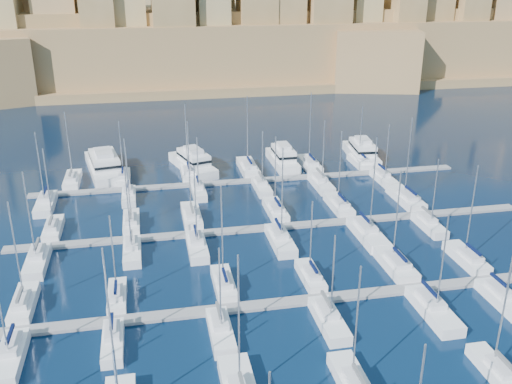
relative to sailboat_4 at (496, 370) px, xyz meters
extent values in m
plane|color=black|center=(-13.53, 29.28, -0.73)|extent=(600.00, 600.00, 0.00)
cube|color=slate|center=(-13.53, 17.28, -0.53)|extent=(84.00, 2.00, 0.40)
cube|color=slate|center=(-13.53, 39.28, -0.53)|extent=(84.00, 2.00, 0.40)
cube|color=slate|center=(-13.53, 61.28, -0.53)|extent=(84.00, 2.00, 0.40)
cylinder|color=#9EA0A8|center=(-37.62, 1.56, 6.99)|extent=(0.18, 0.18, 12.68)
cylinder|color=#9EA0A8|center=(-26.24, 2.11, 7.76)|extent=(0.18, 0.18, 14.12)
cube|color=silver|center=(-15.02, -0.11, 0.97)|extent=(1.90, 4.07, 0.70)
cylinder|color=#9EA0A8|center=(-15.02, 1.25, 6.80)|extent=(0.18, 0.18, 12.36)
cube|color=#595B60|center=(-15.02, -0.56, 2.02)|extent=(0.35, 3.61, 0.35)
cube|color=white|center=(0.00, 0.10, -0.24)|extent=(2.29, 7.64, 1.58)
cube|color=silver|center=(0.00, -0.66, 0.90)|extent=(1.61, 3.44, 0.70)
cylinder|color=#9EA0A8|center=(0.00, 0.48, 6.33)|extent=(0.18, 0.18, 11.55)
cube|color=#595B60|center=(0.00, -1.05, 1.95)|extent=(0.35, 3.06, 0.35)
cube|color=white|center=(-49.61, 22.61, -0.21)|extent=(2.60, 8.66, 1.63)
cube|color=silver|center=(-49.61, 21.74, 0.95)|extent=(1.82, 3.90, 0.70)
cylinder|color=#9EA0A8|center=(-49.61, 23.04, 6.95)|extent=(0.18, 0.18, 12.69)
cube|color=#595B60|center=(-49.61, 21.31, 2.00)|extent=(0.35, 3.47, 0.35)
cube|color=white|center=(-38.42, 22.06, -0.24)|extent=(2.27, 7.57, 1.58)
cube|color=silver|center=(-38.42, 21.30, 0.90)|extent=(1.59, 3.41, 0.70)
cylinder|color=#9EA0A8|center=(-38.42, 22.44, 5.70)|extent=(0.18, 0.18, 10.29)
cube|color=black|center=(-38.42, 20.93, 1.95)|extent=(0.35, 3.03, 0.35)
cube|color=white|center=(-24.86, 22.48, -0.22)|extent=(2.52, 8.41, 1.62)
cube|color=silver|center=(-24.86, 21.64, 0.94)|extent=(1.77, 3.78, 0.70)
cylinder|color=#9EA0A8|center=(-24.86, 22.90, 7.04)|extent=(0.18, 0.18, 12.90)
cube|color=black|center=(-24.86, 21.22, 1.99)|extent=(0.35, 3.36, 0.35)
cube|color=white|center=(-13.18, 22.24, -0.23)|extent=(2.38, 7.93, 1.60)
cube|color=silver|center=(-13.18, 21.45, 0.92)|extent=(1.67, 3.57, 0.70)
cylinder|color=#9EA0A8|center=(-13.18, 22.64, 5.58)|extent=(0.18, 0.18, 10.03)
cube|color=black|center=(-13.18, 21.05, 1.97)|extent=(0.35, 3.17, 0.35)
cube|color=white|center=(-0.72, 23.42, -0.17)|extent=(3.08, 10.28, 1.71)
cube|color=silver|center=(-0.72, 22.39, 1.04)|extent=(2.16, 4.63, 0.70)
cylinder|color=#9EA0A8|center=(-0.72, 23.93, 7.08)|extent=(0.18, 0.18, 12.80)
cube|color=black|center=(-0.72, 21.88, 2.09)|extent=(0.35, 4.11, 0.35)
cube|color=white|center=(10.01, 22.79, -0.20)|extent=(2.71, 9.03, 1.65)
cube|color=silver|center=(10.01, 21.89, 0.97)|extent=(1.90, 4.07, 0.70)
cylinder|color=#9EA0A8|center=(10.01, 23.25, 7.16)|extent=(0.18, 0.18, 13.06)
cube|color=black|center=(10.01, 21.44, 2.02)|extent=(0.35, 3.61, 0.35)
cube|color=white|center=(-49.16, 11.89, -0.21)|extent=(2.63, 8.77, 1.64)
cube|color=silver|center=(-49.16, 12.77, 0.96)|extent=(1.84, 3.95, 0.70)
cube|color=black|center=(-49.16, 13.21, 2.01)|extent=(0.35, 3.51, 0.35)
cube|color=white|center=(-38.63, 12.44, -0.24)|extent=(2.30, 7.67, 1.58)
cube|color=silver|center=(-38.63, 13.21, 0.90)|extent=(1.61, 3.45, 0.70)
cylinder|color=#9EA0A8|center=(-38.63, 12.06, 6.16)|extent=(0.18, 0.18, 11.21)
cube|color=black|center=(-38.63, 13.59, 1.95)|extent=(0.35, 3.07, 0.35)
cube|color=white|center=(-26.70, 12.11, -0.22)|extent=(2.50, 8.33, 1.62)
cube|color=silver|center=(-26.70, 12.95, 0.94)|extent=(1.75, 3.75, 0.70)
cylinder|color=#9EA0A8|center=(-26.70, 11.70, 5.67)|extent=(0.18, 0.18, 10.17)
cube|color=#595B60|center=(-26.70, 13.36, 1.99)|extent=(0.35, 3.33, 0.35)
cube|color=white|center=(-13.95, 11.86, -0.21)|extent=(2.65, 8.84, 1.64)
cube|color=silver|center=(-13.95, 12.74, 0.96)|extent=(1.86, 3.98, 0.70)
cylinder|color=#9EA0A8|center=(-13.95, 11.41, 5.89)|extent=(0.18, 0.18, 10.56)
cube|color=#595B60|center=(-13.95, 13.18, 2.01)|extent=(0.35, 3.54, 0.35)
cube|color=white|center=(-0.97, 11.35, -0.18)|extent=(2.96, 9.86, 1.69)
cube|color=silver|center=(-0.97, 12.34, 1.01)|extent=(2.07, 4.44, 0.70)
cylinder|color=#9EA0A8|center=(-0.97, 10.86, 6.71)|extent=(0.18, 0.18, 12.09)
cube|color=black|center=(-0.97, 12.83, 2.06)|extent=(0.35, 3.94, 0.35)
cube|color=white|center=(8.60, 11.95, -0.21)|extent=(2.59, 8.65, 1.63)
cube|color=silver|center=(8.60, 12.82, 0.95)|extent=(1.82, 3.89, 0.70)
cube|color=black|center=(8.60, 13.25, 2.00)|extent=(0.35, 3.46, 0.35)
cube|color=white|center=(-48.88, 44.54, -0.22)|extent=(2.56, 8.52, 1.63)
cube|color=silver|center=(-48.88, 43.69, 0.95)|extent=(1.79, 3.83, 0.70)
cylinder|color=#9EA0A8|center=(-48.88, 44.96, 6.83)|extent=(0.18, 0.18, 12.46)
cube|color=#595B60|center=(-48.88, 43.26, 2.00)|extent=(0.35, 3.41, 0.35)
cube|color=white|center=(-36.77, 44.59, -0.21)|extent=(2.59, 8.63, 1.63)
cube|color=silver|center=(-36.77, 43.73, 0.95)|extent=(1.81, 3.89, 0.70)
cylinder|color=#9EA0A8|center=(-36.77, 45.03, 6.52)|extent=(0.18, 0.18, 11.83)
cube|color=#595B60|center=(-36.77, 43.30, 2.00)|extent=(0.35, 3.45, 0.35)
cube|color=white|center=(-26.98, 45.18, -0.18)|extent=(2.94, 9.80, 1.69)
cube|color=silver|center=(-26.98, 44.20, 1.01)|extent=(2.06, 4.41, 0.70)
cylinder|color=#9EA0A8|center=(-26.98, 45.67, 8.32)|extent=(0.18, 0.18, 15.31)
cube|color=#595B60|center=(-26.98, 43.71, 2.06)|extent=(0.35, 3.92, 0.35)
cube|color=white|center=(-12.71, 44.93, -0.20)|extent=(2.79, 9.31, 1.67)
cube|color=silver|center=(-12.71, 44.00, 0.99)|extent=(1.96, 4.19, 0.70)
cylinder|color=#9EA0A8|center=(-12.71, 45.40, 6.73)|extent=(0.18, 0.18, 12.18)
cube|color=black|center=(-12.71, 43.54, 2.04)|extent=(0.35, 3.73, 0.35)
cube|color=white|center=(-1.40, 44.93, -0.20)|extent=(2.79, 9.31, 1.67)
cube|color=silver|center=(-1.40, 44.00, 0.99)|extent=(1.95, 4.19, 0.70)
cylinder|color=#9EA0A8|center=(-1.40, 45.40, 6.88)|extent=(0.18, 0.18, 12.49)
cube|color=black|center=(-1.40, 43.54, 2.04)|extent=(0.35, 3.72, 0.35)
cube|color=white|center=(11.38, 45.58, -0.16)|extent=(3.18, 10.60, 1.73)
cube|color=silver|center=(11.38, 44.52, 1.05)|extent=(2.23, 4.77, 0.70)
cylinder|color=#9EA0A8|center=(11.38, 46.11, 7.68)|extent=(0.18, 0.18, 13.95)
cube|color=black|center=(11.38, 43.99, 2.10)|extent=(0.35, 4.24, 0.35)
cube|color=white|center=(-49.70, 33.60, -0.19)|extent=(2.81, 9.35, 1.67)
cube|color=silver|center=(-49.70, 34.54, 0.99)|extent=(1.96, 4.21, 0.70)
cylinder|color=#9EA0A8|center=(-49.70, 33.13, 7.06)|extent=(0.18, 0.18, 12.84)
cube|color=#595B60|center=(-49.70, 35.00, 2.04)|extent=(0.35, 3.74, 0.35)
cube|color=white|center=(-36.62, 34.05, -0.22)|extent=(2.54, 8.46, 1.62)
cube|color=silver|center=(-36.62, 34.89, 0.94)|extent=(1.78, 3.81, 0.70)
cylinder|color=#9EA0A8|center=(-36.62, 33.63, 6.86)|extent=(0.18, 0.18, 12.54)
cube|color=#595B60|center=(-36.62, 35.32, 1.99)|extent=(0.35, 3.38, 0.35)
cube|color=white|center=(-27.21, 33.73, -0.20)|extent=(2.73, 9.09, 1.65)
cube|color=silver|center=(-27.21, 34.64, 0.98)|extent=(1.91, 4.09, 0.70)
cylinder|color=#9EA0A8|center=(-27.21, 33.28, 6.69)|extent=(0.18, 0.18, 12.12)
cube|color=black|center=(-27.21, 35.10, 2.03)|extent=(0.35, 3.64, 0.35)
cube|color=white|center=(-14.60, 33.38, -0.18)|extent=(2.94, 9.79, 1.69)
cube|color=silver|center=(-14.60, 34.36, 1.01)|extent=(2.06, 4.40, 0.70)
cylinder|color=#9EA0A8|center=(-14.60, 32.90, 7.71)|extent=(0.18, 0.18, 14.11)
cube|color=black|center=(-14.60, 34.85, 2.06)|extent=(0.35, 3.91, 0.35)
cube|color=white|center=(-0.82, 32.85, -0.16)|extent=(3.26, 10.85, 1.74)
cube|color=silver|center=(-0.82, 33.94, 1.06)|extent=(2.28, 4.88, 0.70)
cylinder|color=#9EA0A8|center=(-0.82, 32.31, 8.20)|extent=(0.18, 0.18, 14.97)
cube|color=black|center=(-0.82, 34.48, 2.11)|extent=(0.35, 4.34, 0.35)
cube|color=white|center=(10.11, 34.12, -0.22)|extent=(2.50, 8.32, 1.62)
cube|color=silver|center=(10.11, 34.95, 0.94)|extent=(1.75, 3.74, 0.70)
cylinder|color=#9EA0A8|center=(10.11, 33.70, 5.92)|extent=(0.18, 0.18, 10.67)
cube|color=#595B60|center=(10.11, 35.37, 1.99)|extent=(0.35, 3.33, 0.35)
cube|color=white|center=(-48.11, 67.04, -0.19)|extent=(2.86, 9.52, 1.68)
cube|color=silver|center=(-48.11, 66.08, 1.00)|extent=(2.00, 4.28, 0.70)
cylinder|color=#9EA0A8|center=(-48.11, 67.51, 7.01)|extent=(0.18, 0.18, 12.73)
cube|color=#595B60|center=(-48.11, 65.61, 2.05)|extent=(0.35, 3.81, 0.35)
cube|color=white|center=(-38.41, 66.58, -0.21)|extent=(2.58, 8.61, 1.63)
cube|color=silver|center=(-38.41, 65.72, 0.95)|extent=(1.81, 3.87, 0.70)
cylinder|color=#9EA0A8|center=(-38.41, 67.01, 5.93)|extent=(0.18, 0.18, 10.65)
cube|color=black|center=(-38.41, 65.29, 2.00)|extent=(0.35, 3.44, 0.35)
cube|color=white|center=(-25.69, 66.84, -0.20)|extent=(2.74, 9.13, 1.66)
cube|color=silver|center=(-25.69, 65.93, 0.98)|extent=(1.92, 4.11, 0.70)
cylinder|color=#9EA0A8|center=(-25.69, 67.30, 7.27)|extent=(0.18, 0.18, 13.29)
cube|color=black|center=(-25.69, 65.47, 2.03)|extent=(0.35, 3.65, 0.35)
cube|color=white|center=(-13.24, 67.72, -0.16)|extent=(3.27, 10.88, 1.74)
cube|color=silver|center=(-13.24, 66.63, 1.07)|extent=(2.29, 4.90, 0.70)
cylinder|color=#9EA0A8|center=(-13.24, 68.26, 7.76)|extent=(0.18, 0.18, 14.10)
cube|color=black|center=(-13.24, 66.09, 2.12)|extent=(0.35, 4.35, 0.35)
cube|color=white|center=(-0.15, 67.35, -0.18)|extent=(3.04, 10.14, 1.71)
cube|color=silver|center=(-0.15, 66.34, 1.03)|extent=(2.13, 4.56, 0.70)
cylinder|color=#9EA0A8|center=(-0.15, 67.86, 7.87)|extent=(0.18, 0.18, 14.38)
cube|color=black|center=(-0.15, 65.83, 2.08)|extent=(0.35, 4.06, 0.35)
cube|color=white|center=(10.73, 66.69, -0.21)|extent=(2.65, 8.83, 1.64)
cube|color=silver|center=(10.73, 65.81, 0.96)|extent=(1.85, 3.97, 0.70)
cylinder|color=#9EA0A8|center=(10.73, 67.13, 6.23)|extent=(0.18, 0.18, 11.24)
cube|color=black|center=(10.73, 65.37, 2.01)|extent=(0.35, 3.53, 0.35)
cube|color=white|center=(-51.52, 55.38, -0.18)|extent=(2.94, 9.80, 1.69)
cube|color=silver|center=(-51.52, 56.36, 1.01)|extent=(2.06, 4.41, 0.70)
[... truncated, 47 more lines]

